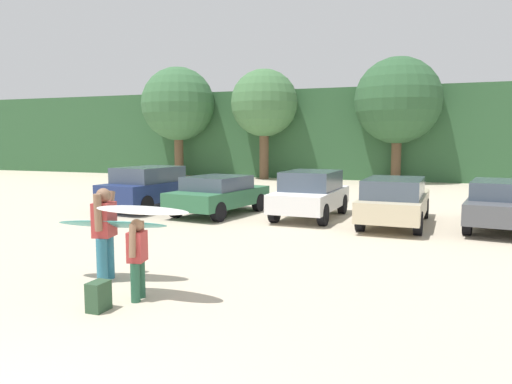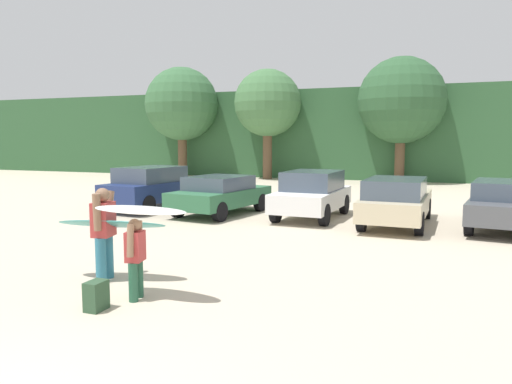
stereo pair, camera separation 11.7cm
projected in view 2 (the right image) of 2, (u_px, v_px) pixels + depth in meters
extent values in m
cube|color=#2D5633|center=(387.00, 135.00, 35.60)|extent=(108.00, 12.00, 5.81)
cylinder|color=brown|center=(183.00, 156.00, 33.88)|extent=(0.62, 0.62, 2.86)
sphere|color=#38663D|center=(182.00, 104.00, 33.50)|extent=(5.00, 5.00, 5.00)
cylinder|color=brown|center=(267.00, 155.00, 31.58)|extent=(0.60, 0.60, 3.07)
sphere|color=#427042|center=(268.00, 103.00, 31.21)|extent=(4.30, 4.30, 4.30)
cylinder|color=brown|center=(400.00, 160.00, 29.16)|extent=(0.58, 0.58, 2.69)
sphere|color=#2D5633|center=(401.00, 100.00, 28.78)|extent=(5.12, 5.12, 5.12)
cube|color=navy|center=(155.00, 190.00, 18.09)|extent=(2.21, 4.36, 0.68)
cube|color=#3F4C5B|center=(151.00, 174.00, 17.84)|extent=(1.87, 2.58, 0.55)
cylinder|color=black|center=(161.00, 195.00, 19.71)|extent=(0.30, 0.71, 0.69)
cylinder|color=black|center=(194.00, 197.00, 18.99)|extent=(0.30, 0.71, 0.69)
cylinder|color=black|center=(112.00, 203.00, 17.27)|extent=(0.30, 0.71, 0.69)
cylinder|color=black|center=(147.00, 205.00, 16.55)|extent=(0.30, 0.71, 0.69)
cube|color=#2D6642|center=(221.00, 197.00, 16.77)|extent=(2.45, 4.19, 0.55)
cube|color=#3F4C5B|center=(219.00, 183.00, 16.63)|extent=(2.01, 2.32, 0.46)
cylinder|color=black|center=(222.00, 200.00, 18.34)|extent=(0.32, 0.66, 0.63)
cylinder|color=black|center=(260.00, 202.00, 17.51)|extent=(0.32, 0.66, 0.63)
cylinder|color=black|center=(178.00, 208.00, 16.08)|extent=(0.32, 0.66, 0.63)
cylinder|color=black|center=(220.00, 212.00, 15.26)|extent=(0.32, 0.66, 0.63)
cube|color=white|center=(312.00, 199.00, 15.98)|extent=(1.89, 4.01, 0.59)
cube|color=#3F4C5B|center=(313.00, 180.00, 15.99)|extent=(1.68, 2.31, 0.61)
cylinder|color=black|center=(301.00, 202.00, 17.50)|extent=(0.25, 0.68, 0.67)
cylinder|color=black|center=(344.00, 204.00, 16.89)|extent=(0.25, 0.68, 0.67)
cylinder|color=black|center=(276.00, 212.00, 15.13)|extent=(0.25, 0.68, 0.67)
cylinder|color=black|center=(324.00, 215.00, 14.52)|extent=(0.25, 0.68, 0.67)
cube|color=beige|center=(397.00, 204.00, 14.73)|extent=(1.88, 4.70, 0.57)
cube|color=#3F4C5B|center=(395.00, 188.00, 14.21)|extent=(1.67, 2.59, 0.54)
cylinder|color=black|center=(379.00, 206.00, 16.46)|extent=(0.24, 0.66, 0.65)
cylinder|color=black|center=(427.00, 209.00, 15.87)|extent=(0.24, 0.66, 0.65)
cylinder|color=black|center=(362.00, 220.00, 13.65)|extent=(0.24, 0.66, 0.65)
cylinder|color=black|center=(419.00, 224.00, 13.06)|extent=(0.24, 0.66, 0.65)
cube|color=#4C4F54|center=(507.00, 207.00, 13.95)|extent=(2.53, 4.81, 0.56)
cube|color=#3F4C5B|center=(508.00, 190.00, 13.70)|extent=(2.06, 2.56, 0.49)
cylinder|color=black|center=(479.00, 208.00, 15.71)|extent=(0.32, 0.73, 0.71)
cylinder|color=black|center=(469.00, 222.00, 13.08)|extent=(0.32, 0.73, 0.71)
cylinder|color=teal|center=(101.00, 260.00, 8.78)|extent=(0.19, 0.19, 0.82)
cylinder|color=teal|center=(108.00, 256.00, 9.07)|extent=(0.19, 0.19, 0.82)
cube|color=#B23838|center=(103.00, 219.00, 8.85)|extent=(0.39, 0.47, 0.63)
sphere|color=#8C664C|center=(102.00, 195.00, 8.80)|extent=(0.26, 0.26, 0.26)
cylinder|color=#8C664C|center=(97.00, 212.00, 8.61)|extent=(0.17, 0.20, 0.67)
cylinder|color=#8C664C|center=(109.00, 209.00, 9.06)|extent=(0.21, 0.37, 0.67)
cylinder|color=#26593F|center=(133.00, 282.00, 7.74)|extent=(0.15, 0.15, 0.63)
cylinder|color=#26593F|center=(139.00, 278.00, 7.96)|extent=(0.15, 0.15, 0.63)
cube|color=#B23838|center=(135.00, 246.00, 7.79)|extent=(0.30, 0.37, 0.48)
sphere|color=#8C664C|center=(135.00, 225.00, 7.75)|extent=(0.20, 0.20, 0.20)
cylinder|color=#8C664C|center=(130.00, 241.00, 7.60)|extent=(0.14, 0.17, 0.52)
cylinder|color=#8C664C|center=(139.00, 236.00, 7.95)|extent=(0.13, 0.13, 0.51)
ellipsoid|color=teal|center=(111.00, 224.00, 8.90)|extent=(2.15, 0.97, 0.27)
ellipsoid|color=white|center=(139.00, 210.00, 7.72)|extent=(1.74, 0.56, 0.12)
cube|color=#2D4C33|center=(96.00, 296.00, 7.35)|extent=(0.24, 0.34, 0.45)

